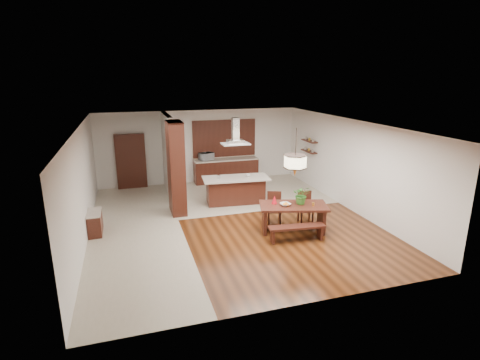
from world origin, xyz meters
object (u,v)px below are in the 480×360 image
object	(u,v)px
dining_table	(293,212)
fruit_bowl	(285,204)
dining_chair_left	(274,208)
island_cup	(248,175)
hallway_console	(95,223)
kitchen_island	(236,190)
dining_chair_right	(306,208)
dining_bench	(297,233)
pendant_lantern	(296,152)
microwave	(206,156)
foliage_plant	(302,195)
range_hood	(235,131)

from	to	relation	value
dining_table	fruit_bowl	xyz separation A→B (m)	(-0.24, 0.01, 0.24)
dining_chair_left	island_cup	xyz separation A→B (m)	(-0.15, 2.00, 0.50)
dining_chair_left	hallway_console	bearing A→B (deg)	-170.31
hallway_console	fruit_bowl	size ratio (longest dim) A/B	3.14
dining_table	kitchen_island	distance (m)	2.87
dining_chair_right	kitchen_island	world-z (taller)	dining_chair_right
dining_chair_left	fruit_bowl	world-z (taller)	dining_chair_left
hallway_console	dining_chair_right	xyz separation A→B (m)	(5.88, -1.01, 0.15)
dining_bench	fruit_bowl	distance (m)	0.88
dining_table	dining_chair_left	xyz separation A→B (m)	(-0.29, 0.67, -0.10)
hallway_console	island_cup	world-z (taller)	island_cup
hallway_console	pendant_lantern	xyz separation A→B (m)	(5.28, -1.42, 1.93)
microwave	foliage_plant	bearing A→B (deg)	-93.92
fruit_bowl	kitchen_island	bearing A→B (deg)	102.77
dining_chair_right	foliage_plant	world-z (taller)	foliage_plant
foliage_plant	microwave	world-z (taller)	foliage_plant
fruit_bowl	dining_bench	bearing A→B (deg)	-85.00
island_cup	microwave	distance (m)	2.88
range_hood	hallway_console	bearing A→B (deg)	-163.36
fruit_bowl	range_hood	world-z (taller)	range_hood
dining_table	pendant_lantern	distance (m)	1.68
dining_bench	microwave	world-z (taller)	microwave
kitchen_island	hallway_console	bearing A→B (deg)	-158.07
dining_chair_right	fruit_bowl	distance (m)	0.99
dining_bench	kitchen_island	world-z (taller)	kitchen_island
microwave	dining_chair_right	bearing A→B (deg)	-89.04
dining_bench	island_cup	size ratio (longest dim) A/B	12.01
hallway_console	range_hood	xyz separation A→B (m)	(4.42, 1.32, 2.15)
dining_table	fruit_bowl	distance (m)	0.34
dining_chair_left	pendant_lantern	distance (m)	1.92
kitchen_island	microwave	world-z (taller)	microwave
kitchen_island	microwave	bearing A→B (deg)	104.38
pendant_lantern	kitchen_island	distance (m)	3.38
hallway_console	kitchen_island	world-z (taller)	kitchen_island
hallway_console	dining_chair_right	distance (m)	5.97
dining_table	foliage_plant	xyz separation A→B (m)	(0.24, 0.01, 0.47)
range_hood	island_cup	size ratio (longest dim) A/B	7.21
kitchen_island	range_hood	distance (m)	2.00
dining_table	island_cup	size ratio (longest dim) A/B	16.26
hallway_console	dining_chair_left	world-z (taller)	dining_chair_left
microwave	dining_table	bearing A→B (deg)	-96.34
fruit_bowl	microwave	distance (m)	5.52
dining_chair_left	island_cup	size ratio (longest dim) A/B	7.43
dining_table	kitchen_island	world-z (taller)	kitchen_island
hallway_console	dining_chair_right	bearing A→B (deg)	-9.74
dining_bench	foliage_plant	xyz separation A→B (m)	(0.43, 0.65, 0.82)
microwave	island_cup	bearing A→B (deg)	-92.54
dining_chair_right	range_hood	bearing A→B (deg)	131.75
foliage_plant	fruit_bowl	world-z (taller)	foliage_plant
range_hood	microwave	distance (m)	3.03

